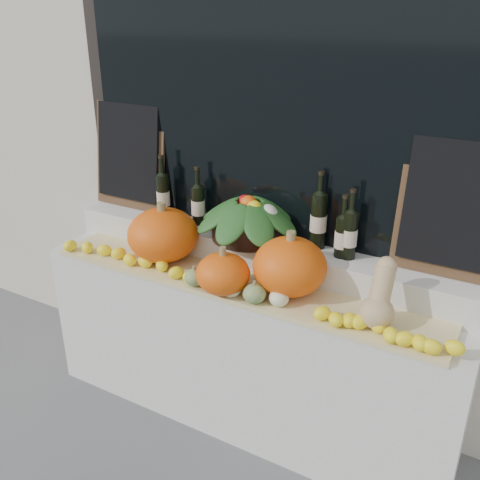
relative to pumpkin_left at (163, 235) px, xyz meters
name	(u,v)px	position (x,y,z in m)	size (l,w,h in m)	color
display_sill	(247,348)	(0.47, 0.07, -0.61)	(2.30, 0.55, 0.88)	silver
rear_tier	(261,253)	(0.47, 0.22, -0.09)	(2.30, 0.25, 0.16)	silver
straw_bedding	(235,285)	(0.47, -0.05, -0.15)	(2.10, 0.32, 0.03)	tan
pumpkin_left	(163,235)	(0.00, 0.00, 0.00)	(0.38, 0.38, 0.28)	#F55D0C
pumpkin_right	(290,266)	(0.75, 0.00, 0.00)	(0.35, 0.35, 0.28)	#F55D0C
pumpkin_center	(223,274)	(0.47, -0.16, -0.04)	(0.26, 0.26, 0.20)	#F55D0C
butternut_squash	(379,299)	(1.20, -0.07, -0.02)	(0.15, 0.21, 0.29)	tan
decorative_gourds	(233,286)	(0.52, -0.16, -0.09)	(0.54, 0.13, 0.14)	#285B1B
lemon_heap	(224,287)	(0.47, -0.16, -0.11)	(2.20, 0.16, 0.06)	yellow
produce_bowl	(249,217)	(0.41, 0.21, 0.11)	(0.59, 0.59, 0.24)	black
wine_bottle_far_left	(163,196)	(-0.16, 0.23, 0.13)	(0.08, 0.08, 0.37)	black
wine_bottle_near_left	(198,205)	(0.07, 0.24, 0.11)	(0.08, 0.08, 0.33)	black
wine_bottle_tall	(318,220)	(0.77, 0.28, 0.14)	(0.08, 0.08, 0.40)	black
wine_bottle_near_right	(349,234)	(0.95, 0.23, 0.12)	(0.08, 0.08, 0.35)	black
wine_bottle_far_right	(342,236)	(0.92, 0.23, 0.10)	(0.08, 0.08, 0.32)	black
chalkboard_left	(129,155)	(-0.45, 0.29, 0.32)	(0.50, 0.11, 0.62)	#4C331E
chalkboard_right	(455,208)	(1.39, 0.29, 0.32)	(0.50, 0.11, 0.62)	#4C331E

